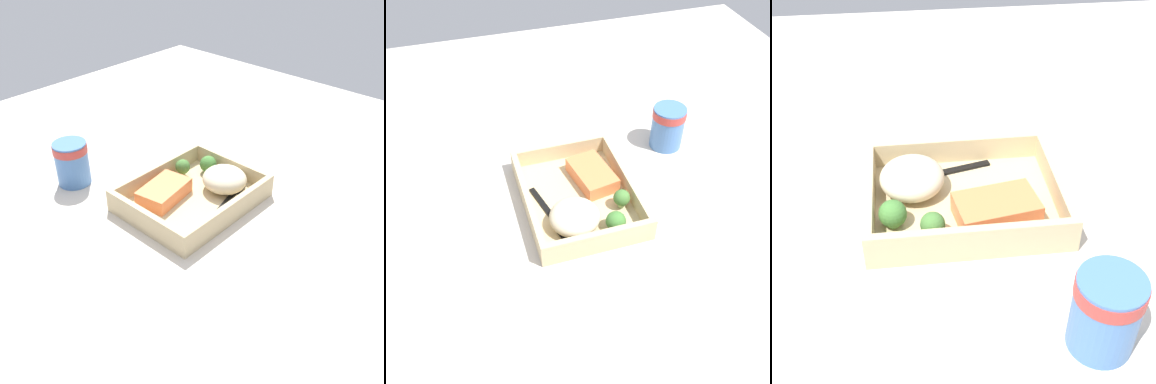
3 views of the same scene
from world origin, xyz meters
The scene contains 10 objects.
ground_plane centered at (0.00, 0.00, -1.00)cm, with size 160.00×160.00×2.00cm, color beige.
takeout_tray centered at (0.00, 0.00, 0.60)cm, with size 27.38×21.54×1.20cm, color tan.
tray_rim centered at (0.00, 0.00, 3.10)cm, with size 27.38×21.54×3.79cm.
salmon_fillet centered at (-3.90, 4.23, 2.76)cm, with size 11.00×6.85×3.13cm, color #EC7945.
mashed_potatoes centered at (7.08, -2.83, 3.72)cm, with size 9.22×9.51×5.03cm, color beige.
broccoli_floret_1 centered at (4.92, 7.28, 3.56)cm, with size 3.26×3.26×4.10cm.
broccoli_floret_2 centered at (9.97, 4.21, 3.26)cm, with size 3.79×3.79×4.02cm.
fork centered at (3.88, -6.29, 1.42)cm, with size 15.75×5.29×0.44cm.
paper_cup centered at (-11.82, 24.64, 5.50)cm, with size 7.43×7.43×9.84cm.
receipt_slip centered at (22.21, 5.41, 0.12)cm, with size 8.48×14.78×0.24cm, color white.
Camera 3 is at (7.07, 58.19, 49.32)cm, focal length 50.00 mm.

